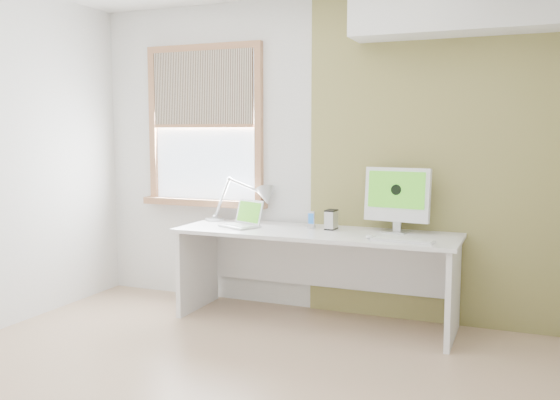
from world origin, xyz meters
The scene contains 12 objects.
room centered at (0.00, 0.00, 1.30)m, with size 4.04×3.54×2.64m.
accent_wall centered at (1.00, 1.74, 1.30)m, with size 2.00×0.02×2.60m, color olive.
soffit centered at (1.20, 1.57, 2.40)m, with size 1.60×0.40×0.42m, color white.
window centered at (-1.00, 1.71, 1.54)m, with size 1.20×0.14×1.42m.
desk centered at (0.16, 1.44, 0.53)m, with size 2.20×0.70×0.73m.
desk_lamp centered at (-0.46, 1.63, 0.93)m, with size 0.69×0.30×0.38m.
laptop centered at (-0.45, 1.38, 0.78)m, with size 0.38×0.35×0.21m.
phone_dock centered at (0.09, 1.50, 0.77)m, with size 0.09×0.09×0.14m.
external_drive centered at (0.25, 1.51, 0.81)m, with size 0.08×0.13×0.16m.
imac centered at (0.75, 1.57, 1.01)m, with size 0.51×0.19×0.50m.
keyboard centered at (0.88, 1.17, 0.74)m, with size 0.45×0.17×0.02m.
mouse centered at (0.63, 1.21, 0.74)m, with size 0.05×0.09×0.03m, color white.
Camera 1 is at (1.66, -3.01, 1.49)m, focal length 38.74 mm.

